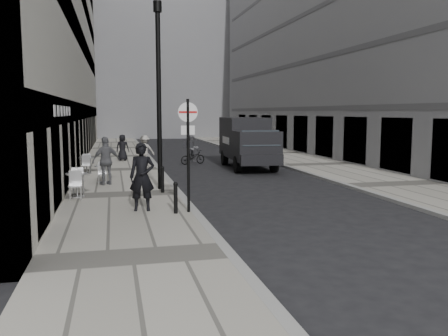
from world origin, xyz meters
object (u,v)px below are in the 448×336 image
at_px(cyclist, 193,153).
at_px(walking_man, 142,177).
at_px(sign_post, 188,140).
at_px(lamppost, 159,86).
at_px(panel_van, 247,140).

bearing_deg(cyclist, walking_man, -126.33).
bearing_deg(sign_post, cyclist, 86.84).
distance_m(lamppost, panel_van, 9.04).
distance_m(walking_man, cyclist, 13.83).
bearing_deg(walking_man, cyclist, 83.36).
xyz_separation_m(lamppost, cyclist, (2.82, 9.35, -3.36)).
distance_m(panel_van, cyclist, 3.75).
xyz_separation_m(panel_van, cyclist, (-2.60, 2.55, -0.89)).
bearing_deg(walking_man, panel_van, 68.54).
relative_size(sign_post, lamppost, 0.47).
bearing_deg(sign_post, walking_man, 165.27).
bearing_deg(panel_van, walking_man, -117.55).
bearing_deg(sign_post, lamppost, 101.88).
distance_m(walking_man, panel_van, 12.49).
bearing_deg(walking_man, lamppost, 86.02).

